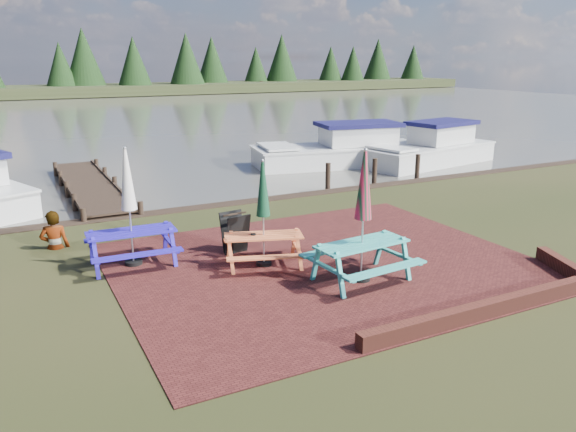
# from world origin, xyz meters

# --- Properties ---
(ground) EXTENTS (120.00, 120.00, 0.00)m
(ground) POSITION_xyz_m (0.00, 0.00, 0.00)
(ground) COLOR black
(ground) RESTS_ON ground
(paving) EXTENTS (9.00, 7.50, 0.02)m
(paving) POSITION_xyz_m (0.00, 1.00, 0.01)
(paving) COLOR #381312
(paving) RESTS_ON ground
(brick_wall) EXTENTS (6.21, 1.79, 0.30)m
(brick_wall) POSITION_xyz_m (2.15, -2.42, 0.15)
(brick_wall) COLOR #4C1E16
(brick_wall) RESTS_ON ground
(water) EXTENTS (120.00, 60.00, 0.02)m
(water) POSITION_xyz_m (0.00, 37.00, 0.00)
(water) COLOR #434039
(water) RESTS_ON ground
(far_treeline) EXTENTS (120.00, 10.00, 8.10)m
(far_treeline) POSITION_xyz_m (0.00, 66.00, 3.28)
(far_treeline) COLOR black
(far_treeline) RESTS_ON ground
(picnic_table_teal) EXTENTS (2.12, 1.92, 2.73)m
(picnic_table_teal) POSITION_xyz_m (0.20, -0.16, 0.96)
(picnic_table_teal) COLOR teal
(picnic_table_teal) RESTS_ON ground
(picnic_table_red) EXTENTS (2.09, 1.97, 2.36)m
(picnic_table_red) POSITION_xyz_m (-1.23, 1.54, 0.83)
(picnic_table_red) COLOR #DC6938
(picnic_table_red) RESTS_ON ground
(picnic_table_blue) EXTENTS (1.96, 1.76, 2.62)m
(picnic_table_blue) POSITION_xyz_m (-3.80, 2.90, 0.92)
(picnic_table_blue) COLOR #2115A2
(picnic_table_blue) RESTS_ON ground
(chalkboard) EXTENTS (0.62, 0.64, 0.96)m
(chalkboard) POSITION_xyz_m (-1.47, 2.64, 0.50)
(chalkboard) COLOR black
(chalkboard) RESTS_ON ground
(jetty) EXTENTS (1.76, 9.08, 1.00)m
(jetty) POSITION_xyz_m (-3.50, 11.28, 0.11)
(jetty) COLOR black
(jetty) RESTS_ON ground
(boat_near) EXTENTS (7.97, 3.99, 2.06)m
(boat_near) POSITION_xyz_m (7.41, 11.90, 0.42)
(boat_near) COLOR silver
(boat_near) RESTS_ON ground
(boat_far) EXTENTS (6.99, 3.53, 2.08)m
(boat_far) POSITION_xyz_m (11.08, 10.26, 0.42)
(boat_far) COLOR silver
(boat_far) RESTS_ON ground
(person) EXTENTS (0.76, 0.58, 1.86)m
(person) POSITION_xyz_m (-5.25, 4.91, 0.93)
(person) COLOR gray
(person) RESTS_ON ground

